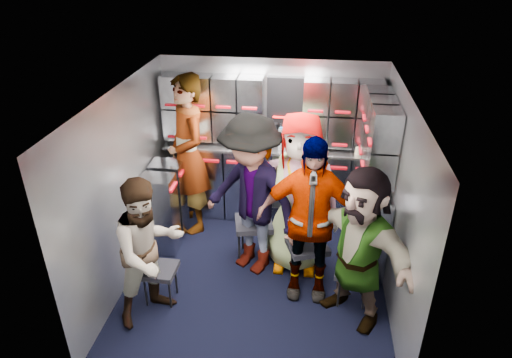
# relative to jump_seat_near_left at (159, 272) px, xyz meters

# --- Properties ---
(floor) EXTENTS (3.00, 3.00, 0.00)m
(floor) POSITION_rel_jump_seat_near_left_xyz_m (0.94, 0.48, -0.36)
(floor) COLOR black
(floor) RESTS_ON ground
(wall_back) EXTENTS (2.80, 0.04, 2.10)m
(wall_back) POSITION_rel_jump_seat_near_left_xyz_m (0.94, 1.98, 0.69)
(wall_back) COLOR #969BA4
(wall_back) RESTS_ON ground
(wall_left) EXTENTS (0.04, 3.00, 2.10)m
(wall_left) POSITION_rel_jump_seat_near_left_xyz_m (-0.46, 0.48, 0.69)
(wall_left) COLOR #969BA4
(wall_left) RESTS_ON ground
(wall_right) EXTENTS (0.04, 3.00, 2.10)m
(wall_right) POSITION_rel_jump_seat_near_left_xyz_m (2.34, 0.48, 0.69)
(wall_right) COLOR #969BA4
(wall_right) RESTS_ON ground
(ceiling) EXTENTS (2.80, 3.00, 0.02)m
(ceiling) POSITION_rel_jump_seat_near_left_xyz_m (0.94, 0.48, 1.74)
(ceiling) COLOR silver
(ceiling) RESTS_ON wall_back
(cart_bank_back) EXTENTS (2.68, 0.38, 0.99)m
(cart_bank_back) POSITION_rel_jump_seat_near_left_xyz_m (0.94, 1.77, 0.13)
(cart_bank_back) COLOR gray
(cart_bank_back) RESTS_ON ground
(cart_bank_left) EXTENTS (0.38, 0.76, 0.99)m
(cart_bank_left) POSITION_rel_jump_seat_near_left_xyz_m (-0.25, 1.04, 0.13)
(cart_bank_left) COLOR gray
(cart_bank_left) RESTS_ON ground
(counter) EXTENTS (2.68, 0.42, 0.03)m
(counter) POSITION_rel_jump_seat_near_left_xyz_m (0.94, 1.77, 0.65)
(counter) COLOR #B9BBC0
(counter) RESTS_ON cart_bank_back
(locker_bank_back) EXTENTS (2.68, 0.28, 0.82)m
(locker_bank_back) POSITION_rel_jump_seat_near_left_xyz_m (0.94, 1.83, 1.13)
(locker_bank_back) COLOR gray
(locker_bank_back) RESTS_ON wall_back
(locker_bank_right) EXTENTS (0.28, 1.00, 0.82)m
(locker_bank_right) POSITION_rel_jump_seat_near_left_xyz_m (2.19, 1.18, 1.13)
(locker_bank_right) COLOR gray
(locker_bank_right) RESTS_ON wall_right
(right_cabinet) EXTENTS (0.28, 1.20, 1.00)m
(right_cabinet) POSITION_rel_jump_seat_near_left_xyz_m (2.19, 1.08, 0.14)
(right_cabinet) COLOR gray
(right_cabinet) RESTS_ON ground
(coffee_niche) EXTENTS (0.46, 0.16, 0.84)m
(coffee_niche) POSITION_rel_jump_seat_near_left_xyz_m (1.12, 1.89, 1.11)
(coffee_niche) COLOR black
(coffee_niche) RESTS_ON wall_back
(red_latch_strip) EXTENTS (2.60, 0.02, 0.03)m
(red_latch_strip) POSITION_rel_jump_seat_near_left_xyz_m (0.94, 1.57, 0.52)
(red_latch_strip) COLOR #B90814
(red_latch_strip) RESTS_ON cart_bank_back
(jump_seat_near_left) EXTENTS (0.36, 0.34, 0.41)m
(jump_seat_near_left) POSITION_rel_jump_seat_near_left_xyz_m (0.00, 0.00, 0.00)
(jump_seat_near_left) COLOR black
(jump_seat_near_left) RESTS_ON ground
(jump_seat_mid_left) EXTENTS (0.50, 0.48, 0.50)m
(jump_seat_mid_left) POSITION_rel_jump_seat_near_left_xyz_m (0.86, 0.85, 0.07)
(jump_seat_mid_left) COLOR black
(jump_seat_mid_left) RESTS_ON ground
(jump_seat_center) EXTENTS (0.44, 0.43, 0.42)m
(jump_seat_center) POSITION_rel_jump_seat_near_left_xyz_m (1.35, 0.96, 0.01)
(jump_seat_center) COLOR black
(jump_seat_center) RESTS_ON ground
(jump_seat_mid_right) EXTENTS (0.52, 0.50, 0.48)m
(jump_seat_mid_right) POSITION_rel_jump_seat_near_left_xyz_m (1.48, 0.52, 0.06)
(jump_seat_mid_right) COLOR black
(jump_seat_mid_right) RESTS_ON ground
(jump_seat_near_right) EXTENTS (0.39, 0.38, 0.41)m
(jump_seat_near_right) POSITION_rel_jump_seat_near_left_xyz_m (1.96, 0.23, -0.00)
(jump_seat_near_right) COLOR black
(jump_seat_near_right) RESTS_ON ground
(attendant_standing) EXTENTS (0.82, 0.88, 2.03)m
(attendant_standing) POSITION_rel_jump_seat_near_left_xyz_m (-0.03, 1.42, 0.65)
(attendant_standing) COLOR black
(attendant_standing) RESTS_ON ground
(attendant_arc_a) EXTENTS (0.92, 0.94, 1.52)m
(attendant_arc_a) POSITION_rel_jump_seat_near_left_xyz_m (-0.00, -0.18, 0.40)
(attendant_arc_a) COLOR black
(attendant_arc_a) RESTS_ON ground
(attendant_arc_b) EXTENTS (1.38, 1.20, 1.85)m
(attendant_arc_b) POSITION_rel_jump_seat_near_left_xyz_m (0.86, 0.67, 0.56)
(attendant_arc_b) COLOR black
(attendant_arc_b) RESTS_ON ground
(attendant_arc_c) EXTENTS (0.91, 0.60, 1.85)m
(attendant_arc_c) POSITION_rel_jump_seat_near_left_xyz_m (1.35, 0.78, 0.56)
(attendant_arc_c) COLOR black
(attendant_arc_c) RESTS_ON ground
(attendant_arc_d) EXTENTS (1.05, 0.45, 1.79)m
(attendant_arc_d) POSITION_rel_jump_seat_near_left_xyz_m (1.48, 0.34, 0.53)
(attendant_arc_d) COLOR black
(attendant_arc_d) RESTS_ON ground
(attendant_arc_e) EXTENTS (1.46, 1.37, 1.64)m
(attendant_arc_e) POSITION_rel_jump_seat_near_left_xyz_m (1.96, 0.05, 0.46)
(attendant_arc_e) COLOR black
(attendant_arc_e) RESTS_ON ground
(bottle_left) EXTENTS (0.07, 0.07, 0.24)m
(bottle_left) POSITION_rel_jump_seat_near_left_xyz_m (-0.02, 1.72, 0.78)
(bottle_left) COLOR white
(bottle_left) RESTS_ON counter
(bottle_mid) EXTENTS (0.07, 0.07, 0.23)m
(bottle_mid) POSITION_rel_jump_seat_near_left_xyz_m (1.14, 1.72, 0.78)
(bottle_mid) COLOR white
(bottle_mid) RESTS_ON counter
(bottle_right) EXTENTS (0.07, 0.07, 0.27)m
(bottle_right) POSITION_rel_jump_seat_near_left_xyz_m (1.09, 1.72, 0.80)
(bottle_right) COLOR white
(bottle_right) RESTS_ON counter
(cup_left) EXTENTS (0.08, 0.08, 0.11)m
(cup_left) POSITION_rel_jump_seat_near_left_xyz_m (0.63, 1.71, 0.72)
(cup_left) COLOR tan
(cup_left) RESTS_ON counter
(cup_right) EXTENTS (0.09, 0.09, 0.09)m
(cup_right) POSITION_rel_jump_seat_near_left_xyz_m (2.04, 1.71, 0.71)
(cup_right) COLOR tan
(cup_right) RESTS_ON counter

